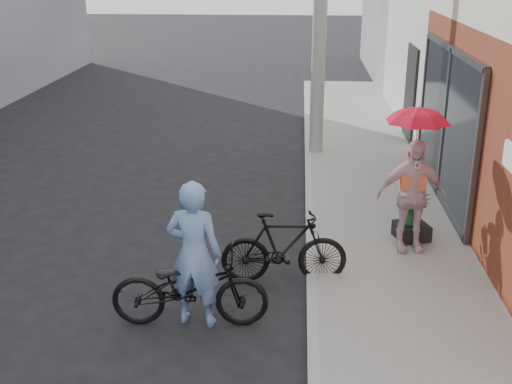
# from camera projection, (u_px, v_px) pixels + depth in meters

# --- Properties ---
(ground) EXTENTS (80.00, 80.00, 0.00)m
(ground) POSITION_uv_depth(u_px,v_px,m) (236.00, 296.00, 7.98)
(ground) COLOR black
(ground) RESTS_ON ground
(sidewalk) EXTENTS (2.20, 24.00, 0.12)m
(sidewalk) POSITION_uv_depth(u_px,v_px,m) (387.00, 231.00, 9.69)
(sidewalk) COLOR gray
(sidewalk) RESTS_ON ground
(curb) EXTENTS (0.12, 24.00, 0.12)m
(curb) POSITION_uv_depth(u_px,v_px,m) (310.00, 229.00, 9.77)
(curb) COLOR #9E9E99
(curb) RESTS_ON ground
(officer) EXTENTS (0.68, 0.50, 1.73)m
(officer) POSITION_uv_depth(u_px,v_px,m) (194.00, 254.00, 7.12)
(officer) COLOR #7092C8
(officer) RESTS_ON ground
(bike_left) EXTENTS (1.81, 0.71, 0.93)m
(bike_left) POSITION_uv_depth(u_px,v_px,m) (190.00, 288.00, 7.21)
(bike_left) COLOR black
(bike_left) RESTS_ON ground
(bike_right) EXTENTS (1.64, 0.57, 0.97)m
(bike_right) POSITION_uv_depth(u_px,v_px,m) (284.00, 248.00, 8.16)
(bike_right) COLOR black
(bike_right) RESTS_ON ground
(kimono_woman) EXTENTS (0.96, 0.46, 1.59)m
(kimono_woman) POSITION_uv_depth(u_px,v_px,m) (411.00, 196.00, 8.71)
(kimono_woman) COLOR beige
(kimono_woman) RESTS_ON sidewalk
(parasol) EXTENTS (0.81, 0.81, 0.71)m
(parasol) POSITION_uv_depth(u_px,v_px,m) (419.00, 113.00, 8.31)
(parasol) COLOR red
(parasol) RESTS_ON kimono_woman
(planter) EXTENTS (0.54, 0.54, 0.23)m
(planter) POSITION_uv_depth(u_px,v_px,m) (411.00, 231.00, 9.28)
(planter) COLOR black
(planter) RESTS_ON sidewalk
(potted_plant) EXTENTS (0.48, 0.41, 0.53)m
(potted_plant) POSITION_uv_depth(u_px,v_px,m) (414.00, 207.00, 9.14)
(potted_plant) COLOR #28662E
(potted_plant) RESTS_ON planter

